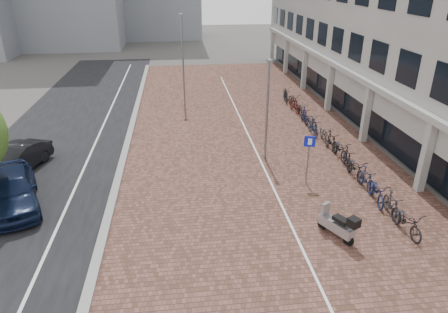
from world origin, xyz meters
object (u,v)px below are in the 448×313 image
(car_navy, at_px, (12,190))
(car_dark, at_px, (16,160))
(parking_sign, at_px, (309,152))
(scooter_front, at_px, (337,223))

(car_navy, relative_size, car_dark, 1.17)
(parking_sign, bearing_deg, car_navy, -164.59)
(scooter_front, xyz_separation_m, parking_sign, (0.19, 4.28, 1.01))
(car_dark, relative_size, scooter_front, 2.33)
(car_dark, bearing_deg, parking_sign, 7.38)
(car_dark, distance_m, parking_sign, 14.38)
(scooter_front, bearing_deg, car_dark, 125.20)
(car_navy, height_order, parking_sign, parking_sign)
(car_dark, height_order, scooter_front, car_dark)
(car_navy, bearing_deg, car_dark, 85.84)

